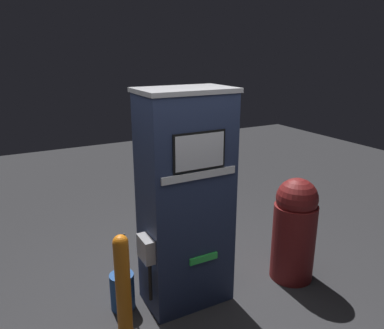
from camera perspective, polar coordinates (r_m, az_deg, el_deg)
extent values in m
plane|color=#2D2D30|center=(3.84, 0.96, -21.45)|extent=(14.00, 14.00, 0.00)
cube|color=#232D4C|center=(3.73, -0.95, -13.15)|extent=(0.80, 0.51, 1.02)
cube|color=#232D4C|center=(3.34, -1.03, 2.18)|extent=(0.80, 0.51, 1.02)
cube|color=#99999E|center=(3.24, -1.08, 11.28)|extent=(0.83, 0.54, 0.04)
cube|color=black|center=(3.10, 1.16, 2.02)|extent=(0.49, 0.01, 0.33)
cube|color=silver|center=(3.10, 1.22, 1.99)|extent=(0.46, 0.01, 0.30)
cube|color=silver|center=(3.16, 1.17, -1.65)|extent=(0.71, 0.02, 0.06)
cube|color=#33D84C|center=(3.53, 1.80, -14.13)|extent=(0.29, 0.02, 0.06)
cube|color=#99999E|center=(3.39, -7.04, -12.63)|extent=(0.09, 0.23, 0.21)
cylinder|color=black|center=(3.49, -6.38, -17.35)|extent=(0.03, 0.03, 0.37)
cylinder|color=orange|center=(3.20, -10.34, -19.44)|extent=(0.12, 0.12, 0.99)
sphere|color=orange|center=(2.94, -10.86, -11.60)|extent=(0.12, 0.12, 0.12)
cylinder|color=maroon|center=(4.23, 15.17, -11.29)|extent=(0.46, 0.46, 0.84)
sphere|color=maroon|center=(4.02, 15.72, -5.03)|extent=(0.43, 0.43, 0.43)
cylinder|color=#1E478C|center=(3.83, -10.56, -18.43)|extent=(0.23, 0.23, 0.36)
cylinder|color=black|center=(3.63, -10.36, -13.24)|extent=(0.02, 0.12, 0.46)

